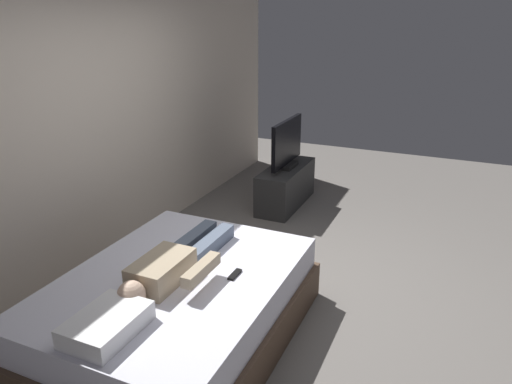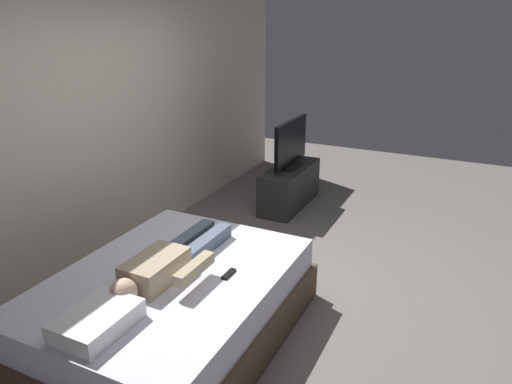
{
  "view_description": "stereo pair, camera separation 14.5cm",
  "coord_description": "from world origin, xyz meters",
  "px_view_note": "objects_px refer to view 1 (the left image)",
  "views": [
    {
      "loc": [
        -3.32,
        -1.2,
        2.29
      ],
      "look_at": [
        0.57,
        0.54,
        0.69
      ],
      "focal_mm": 33.59,
      "sensor_mm": 36.0,
      "label": 1
    },
    {
      "loc": [
        -3.26,
        -1.33,
        2.29
      ],
      "look_at": [
        0.57,
        0.54,
        0.69
      ],
      "focal_mm": 33.59,
      "sensor_mm": 36.0,
      "label": 2
    }
  ],
  "objects_px": {
    "bed": "(177,309)",
    "tv_stand": "(286,186)",
    "person": "(174,263)",
    "tv": "(287,145)",
    "pillow": "(107,324)",
    "remote": "(235,274)"
  },
  "relations": [
    {
      "from": "remote",
      "to": "tv_stand",
      "type": "xyz_separation_m",
      "value": [
        2.65,
        0.61,
        -0.3
      ]
    },
    {
      "from": "person",
      "to": "tv_stand",
      "type": "relative_size",
      "value": 1.15
    },
    {
      "from": "bed",
      "to": "remote",
      "type": "height_order",
      "value": "remote"
    },
    {
      "from": "pillow",
      "to": "person",
      "type": "xyz_separation_m",
      "value": [
        0.73,
        0.02,
        0.02
      ]
    },
    {
      "from": "bed",
      "to": "person",
      "type": "distance_m",
      "value": 0.36
    },
    {
      "from": "bed",
      "to": "tv_stand",
      "type": "xyz_separation_m",
      "value": [
        2.83,
        0.22,
        -0.01
      ]
    },
    {
      "from": "person",
      "to": "tv",
      "type": "bearing_deg",
      "value": 4.17
    },
    {
      "from": "pillow",
      "to": "remote",
      "type": "height_order",
      "value": "pillow"
    },
    {
      "from": "remote",
      "to": "bed",
      "type": "bearing_deg",
      "value": 114.92
    },
    {
      "from": "pillow",
      "to": "tv_stand",
      "type": "bearing_deg",
      "value": 3.59
    },
    {
      "from": "bed",
      "to": "tv",
      "type": "bearing_deg",
      "value": 4.48
    },
    {
      "from": "pillow",
      "to": "tv",
      "type": "relative_size",
      "value": 0.55
    },
    {
      "from": "person",
      "to": "bed",
      "type": "bearing_deg",
      "value": -148.87
    },
    {
      "from": "bed",
      "to": "tv_stand",
      "type": "bearing_deg",
      "value": 4.48
    },
    {
      "from": "bed",
      "to": "remote",
      "type": "xyz_separation_m",
      "value": [
        0.18,
        -0.39,
        0.29
      ]
    },
    {
      "from": "pillow",
      "to": "remote",
      "type": "xyz_separation_m",
      "value": [
        0.88,
        -0.39,
        -0.05
      ]
    },
    {
      "from": "pillow",
      "to": "tv_stand",
      "type": "xyz_separation_m",
      "value": [
        3.54,
        0.22,
        -0.35
      ]
    },
    {
      "from": "tv_stand",
      "to": "tv",
      "type": "xyz_separation_m",
      "value": [
        -0.0,
        0.0,
        0.53
      ]
    },
    {
      "from": "bed",
      "to": "pillow",
      "type": "distance_m",
      "value": 0.78
    },
    {
      "from": "tv_stand",
      "to": "person",
      "type": "bearing_deg",
      "value": -175.83
    },
    {
      "from": "bed",
      "to": "remote",
      "type": "distance_m",
      "value": 0.51
    },
    {
      "from": "pillow",
      "to": "tv",
      "type": "height_order",
      "value": "tv"
    }
  ]
}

